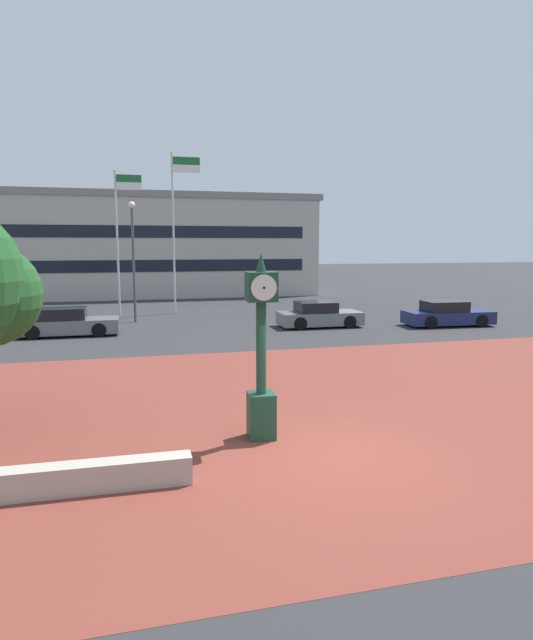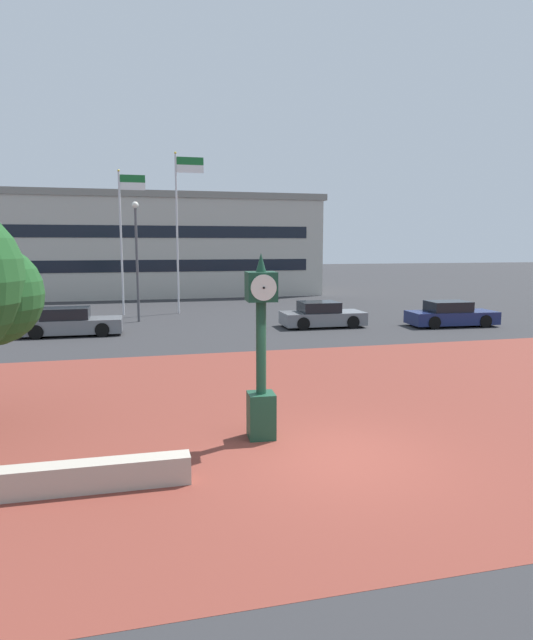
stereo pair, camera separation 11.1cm
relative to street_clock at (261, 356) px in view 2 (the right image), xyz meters
The scene contains 11 objects.
ground_plane 2.59m from the street_clock, 49.67° to the right, with size 200.00×200.00×0.00m, color #2D2D30.
plaza_brick_paving 2.93m from the street_clock, 58.65° to the left, with size 44.00×14.77×0.01m, color brown.
planter_wall 4.07m from the street_clock, 151.77° to the right, with size 3.20×0.40×0.50m, color #ADA393.
street_clock is the anchor object (origin of this frame).
car_street_near 16.10m from the street_clock, 109.87° to the left, with size 4.53×1.84×1.28m.
car_street_mid 18.85m from the street_clock, 45.62° to the left, with size 4.56×2.02×1.28m.
car_street_far 16.25m from the street_clock, 65.77° to the left, with size 4.18×2.04×1.28m.
flagpole_primary 22.45m from the street_clock, 97.83° to the left, with size 1.55×0.14×8.40m.
flagpole_secondary 22.36m from the street_clock, 89.38° to the left, with size 1.71×0.14×9.52m.
civic_building 36.03m from the street_clock, 92.86° to the left, with size 29.00×10.44×8.13m.
street_lamp_post 19.11m from the street_clock, 97.07° to the left, with size 0.36×0.36×6.38m.
Camera 2 is at (-3.79, -9.55, 4.14)m, focal length 30.43 mm.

